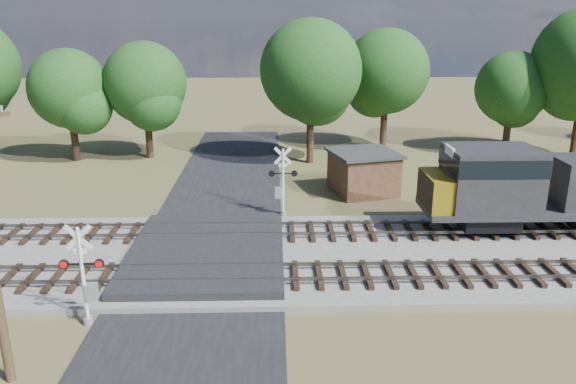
{
  "coord_description": "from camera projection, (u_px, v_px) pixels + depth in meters",
  "views": [
    {
      "loc": [
        3.16,
        -23.4,
        10.81
      ],
      "look_at": [
        3.78,
        2.0,
        2.79
      ],
      "focal_mm": 35.0,
      "sensor_mm": 36.0,
      "label": 1
    }
  ],
  "objects": [
    {
      "name": "ballast_bed",
      "position": [
        422.0,
        255.0,
        26.15
      ],
      "size": [
        140.0,
        10.0,
        0.3
      ],
      "primitive_type": "cube",
      "color": "gray",
      "rests_on": "ground"
    },
    {
      "name": "ground",
      "position": [
        206.0,
        264.0,
        25.48
      ],
      "size": [
        160.0,
        160.0,
        0.0
      ],
      "primitive_type": "plane",
      "color": "#50532C",
      "rests_on": "ground"
    },
    {
      "name": "track_far",
      "position": [
        274.0,
        231.0,
        28.29
      ],
      "size": [
        140.0,
        2.6,
        0.33
      ],
      "color": "black",
      "rests_on": "ballast_bed"
    },
    {
      "name": "treeline",
      "position": [
        334.0,
        72.0,
        43.44
      ],
      "size": [
        81.34,
        11.81,
        11.58
      ],
      "color": "black",
      "rests_on": "ground"
    },
    {
      "name": "track_near",
      "position": [
        275.0,
        275.0,
        23.53
      ],
      "size": [
        140.0,
        2.6,
        0.33
      ],
      "color": "black",
      "rests_on": "ballast_bed"
    },
    {
      "name": "road",
      "position": [
        206.0,
        264.0,
        25.47
      ],
      "size": [
        7.0,
        60.0,
        0.08
      ],
      "primitive_type": "cube",
      "color": "black",
      "rests_on": "ground"
    },
    {
      "name": "equipment_shed",
      "position": [
        363.0,
        172.0,
        35.45
      ],
      "size": [
        4.8,
        4.8,
        2.67
      ],
      "rotation": [
        0.0,
        0.0,
        0.26
      ],
      "color": "#3F251B",
      "rests_on": "ground"
    },
    {
      "name": "crossing_panel",
      "position": [
        207.0,
        254.0,
        25.87
      ],
      "size": [
        7.0,
        9.0,
        0.62
      ],
      "primitive_type": "cube",
      "color": "#262628",
      "rests_on": "ground"
    },
    {
      "name": "crossing_signal_near",
      "position": [
        86.0,
        284.0,
        20.05
      ],
      "size": [
        1.58,
        0.34,
        3.92
      ],
      "rotation": [
        0.0,
        0.0,
        0.02
      ],
      "color": "silver",
      "rests_on": "ground"
    },
    {
      "name": "crossing_signal_far",
      "position": [
        282.0,
        187.0,
        31.23
      ],
      "size": [
        1.6,
        0.35,
        3.98
      ],
      "rotation": [
        0.0,
        0.0,
        3.14
      ],
      "color": "silver",
      "rests_on": "ground"
    }
  ]
}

